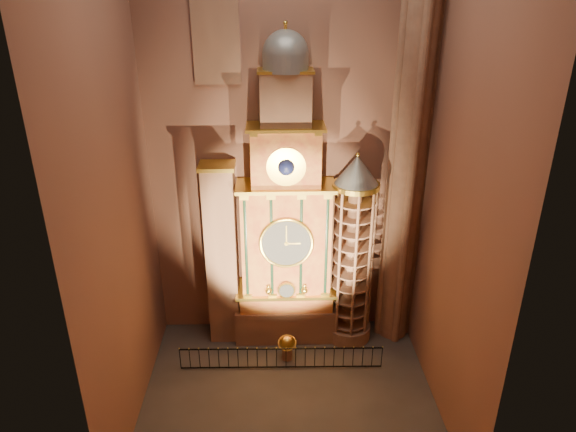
{
  "coord_description": "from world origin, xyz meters",
  "views": [
    {
      "loc": [
        -0.64,
        -19.17,
        18.05
      ],
      "look_at": [
        0.05,
        3.0,
        8.24
      ],
      "focal_mm": 32.0,
      "sensor_mm": 36.0,
      "label": 1
    }
  ],
  "objects_px": {
    "celestial_globe": "(287,345)",
    "iron_railing": "(281,358)",
    "astronomical_clock": "(286,228)",
    "portrait_tower": "(222,255)",
    "stair_turret": "(352,253)"
  },
  "relations": [
    {
      "from": "celestial_globe",
      "to": "iron_railing",
      "type": "height_order",
      "value": "celestial_globe"
    },
    {
      "from": "stair_turret",
      "to": "celestial_globe",
      "type": "distance_m",
      "value": 5.95
    },
    {
      "from": "astronomical_clock",
      "to": "celestial_globe",
      "type": "height_order",
      "value": "astronomical_clock"
    },
    {
      "from": "portrait_tower",
      "to": "celestial_globe",
      "type": "bearing_deg",
      "value": -32.85
    },
    {
      "from": "iron_railing",
      "to": "stair_turret",
      "type": "bearing_deg",
      "value": 35.26
    },
    {
      "from": "astronomical_clock",
      "to": "portrait_tower",
      "type": "bearing_deg",
      "value": 179.71
    },
    {
      "from": "portrait_tower",
      "to": "celestial_globe",
      "type": "distance_m",
      "value": 5.9
    },
    {
      "from": "stair_turret",
      "to": "astronomical_clock",
      "type": "bearing_deg",
      "value": 175.7
    },
    {
      "from": "iron_railing",
      "to": "portrait_tower",
      "type": "bearing_deg",
      "value": 135.78
    },
    {
      "from": "celestial_globe",
      "to": "stair_turret",
      "type": "bearing_deg",
      "value": 28.68
    },
    {
      "from": "astronomical_clock",
      "to": "iron_railing",
      "type": "bearing_deg",
      "value": -96.32
    },
    {
      "from": "portrait_tower",
      "to": "stair_turret",
      "type": "relative_size",
      "value": 0.94
    },
    {
      "from": "stair_turret",
      "to": "portrait_tower",
      "type": "bearing_deg",
      "value": 177.67
    },
    {
      "from": "portrait_tower",
      "to": "iron_railing",
      "type": "bearing_deg",
      "value": -44.22
    },
    {
      "from": "portrait_tower",
      "to": "stair_turret",
      "type": "height_order",
      "value": "stair_turret"
    }
  ]
}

